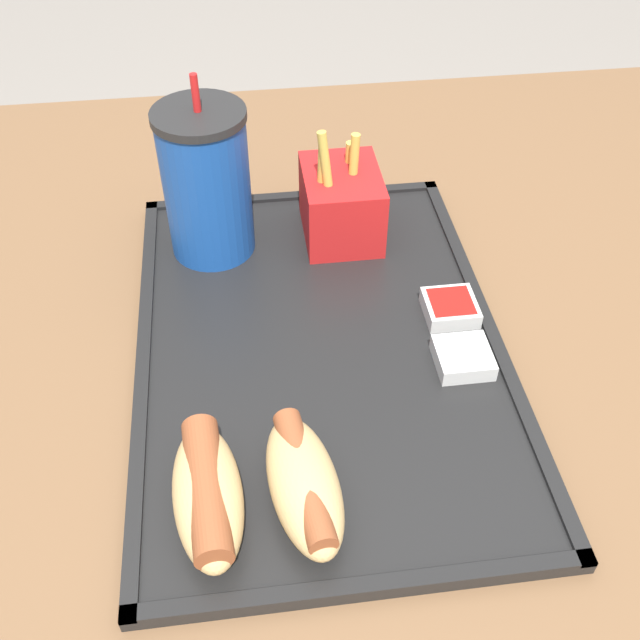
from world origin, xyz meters
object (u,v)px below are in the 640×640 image
Objects in this scene: fries_carton at (341,203)px; sauce_cup_mayo at (463,357)px; hot_dog_near at (304,484)px; hot_dog_far at (207,493)px; sauce_cup_ketchup at (450,307)px; soda_cup at (207,183)px.

sauce_cup_mayo is (-0.20, -0.08, -0.03)m from fries_carton.
sauce_cup_mayo is at bearing -51.80° from hot_dog_near.
hot_dog_far is 0.07m from hot_dog_near.
fries_carton is 2.72× the size of sauce_cup_ketchup.
sauce_cup_mayo and sauce_cup_ketchup have the same top height.
hot_dog_near is (0.00, -0.07, -0.00)m from hot_dog_far.
soda_cup is at bearing 47.31° from sauce_cup_mayo.
sauce_cup_ketchup is (0.18, -0.16, -0.01)m from hot_dog_near.
hot_dog_near is at bearing 166.87° from fries_carton.
hot_dog_near is 2.71× the size of sauce_cup_mayo.
hot_dog_far is 2.67× the size of sauce_cup_mayo.
hot_dog_near reaches higher than sauce_cup_ketchup.
soda_cup is 0.29m from sauce_cup_mayo.
sauce_cup_ketchup is at bearing -148.92° from fries_carton.
sauce_cup_mayo is (-0.19, -0.21, -0.07)m from soda_cup.
fries_carton is (0.01, -0.13, -0.04)m from soda_cup.
hot_dog_near is 1.00× the size of fries_carton.
hot_dog_far reaches higher than sauce_cup_mayo.
hot_dog_near is at bearing -169.49° from soda_cup.
hot_dog_far is at bearing 90.00° from hot_dog_near.
soda_cup is 3.96× the size of sauce_cup_ketchup.
fries_carton reaches higher than hot_dog_near.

